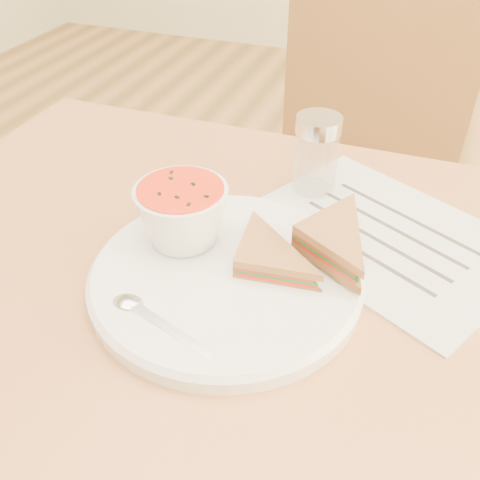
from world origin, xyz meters
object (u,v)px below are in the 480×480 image
at_px(chair_far, 344,205).
at_px(condiment_shaker, 316,155).
at_px(plate, 226,277).
at_px(soup_bowl, 183,217).
at_px(dining_table, 244,442).

bearing_deg(chair_far, condiment_shaker, 92.33).
relative_size(plate, soup_bowl, 2.85).
xyz_separation_m(dining_table, condiment_shaker, (0.03, 0.20, 0.43)).
bearing_deg(chair_far, plate, 88.21).
relative_size(dining_table, soup_bowl, 9.11).
bearing_deg(condiment_shaker, plate, -101.14).
distance_m(dining_table, chair_far, 0.58).
relative_size(plate, condiment_shaker, 2.77).
bearing_deg(dining_table, chair_far, 86.41).
relative_size(soup_bowl, condiment_shaker, 0.97).
height_order(plate, soup_bowl, soup_bowl).
xyz_separation_m(dining_table, soup_bowl, (-0.08, 0.00, 0.43)).
distance_m(soup_bowl, condiment_shaker, 0.23).
bearing_deg(plate, condiment_shaker, 78.86).
xyz_separation_m(dining_table, plate, (-0.01, -0.03, 0.38)).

